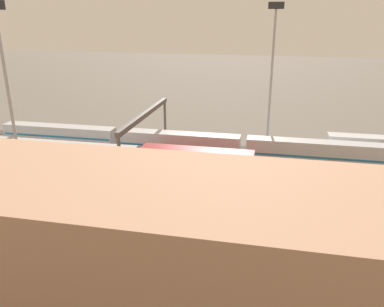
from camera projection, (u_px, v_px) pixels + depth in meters
The scene contains 12 objects.
ground_plane at pixel (231, 167), 65.29m from camera, with size 400.00×400.00×0.00m, color #60594F.
track_bed_0 at pixel (237, 148), 74.48m from camera, with size 140.00×2.80×0.12m, color #3D3833.
track_bed_1 at pixel (234, 157), 69.87m from camera, with size 140.00×2.80×0.12m, color #4C443D.
track_bed_2 at pixel (231, 166), 65.27m from camera, with size 140.00×2.80×0.12m, color #4C443D.
track_bed_3 at pixel (228, 178), 60.66m from camera, with size 140.00×2.80×0.12m, color #3D3833.
track_bed_4 at pixel (223, 191), 56.06m from camera, with size 140.00×2.80×0.12m, color #4C443D.
train_on_track_1 at pixel (178, 143), 71.26m from camera, with size 71.40×3.06×3.80m.
train_on_track_3 at pixel (60, 153), 65.58m from camera, with size 66.40×3.06×4.40m.
light_mast_0 at pixel (273, 57), 70.94m from camera, with size 2.80×0.70×26.62m.
light_mast_1 at pixel (5, 73), 53.31m from camera, with size 2.80×0.70×26.20m.
signal_gantry at pixel (145, 120), 65.69m from camera, with size 0.70×25.00×8.80m.
maintenance_shed at pixel (224, 249), 32.31m from camera, with size 54.64×15.61×11.41m, color tan.
Camera 1 is at (-5.98, 60.76, 24.19)m, focal length 35.85 mm.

